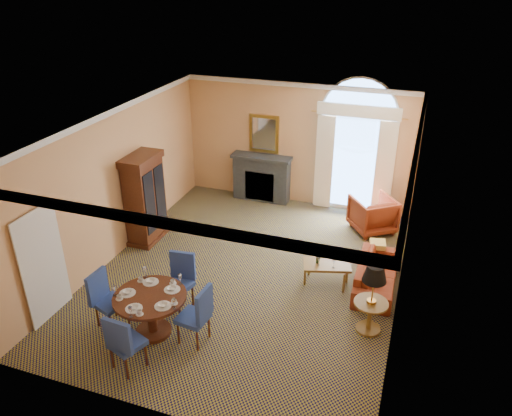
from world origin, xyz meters
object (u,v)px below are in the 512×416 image
(side_table, at_px, (373,290))
(sofa, at_px, (376,274))
(armchair, at_px, (373,214))
(armoire, at_px, (145,200))
(coffee_table, at_px, (326,265))
(dining_table, at_px, (151,305))

(side_table, bearing_deg, sofa, 92.05)
(armchair, bearing_deg, armoire, -13.31)
(armoire, height_order, coffee_table, armoire)
(sofa, bearing_deg, side_table, -178.83)
(armoire, xyz_separation_m, coffee_table, (4.31, -0.45, -0.56))
(side_table, bearing_deg, armchair, 96.76)
(armoire, relative_size, sofa, 1.08)
(coffee_table, bearing_deg, side_table, -65.29)
(armoire, height_order, side_table, armoire)
(armoire, distance_m, dining_table, 3.43)
(armoire, xyz_separation_m, side_table, (5.32, -1.59, -0.15))
(armoire, bearing_deg, sofa, -2.15)
(coffee_table, bearing_deg, armchair, 60.37)
(armoire, distance_m, side_table, 5.56)
(sofa, distance_m, coffee_table, 1.01)
(coffee_table, distance_m, side_table, 1.58)
(armchair, xyz_separation_m, side_table, (0.44, -3.69, 0.42))
(dining_table, height_order, coffee_table, dining_table)
(coffee_table, xyz_separation_m, side_table, (1.01, -1.14, 0.42))
(armchair, bearing_deg, dining_table, 21.59)
(sofa, distance_m, armchair, 2.34)
(sofa, xyz_separation_m, coffee_table, (-0.96, -0.26, 0.15))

